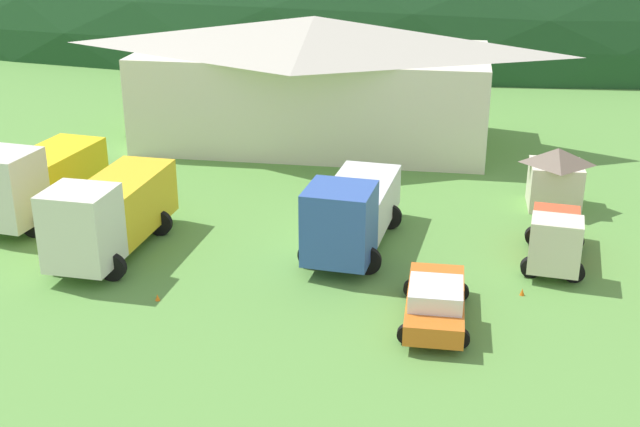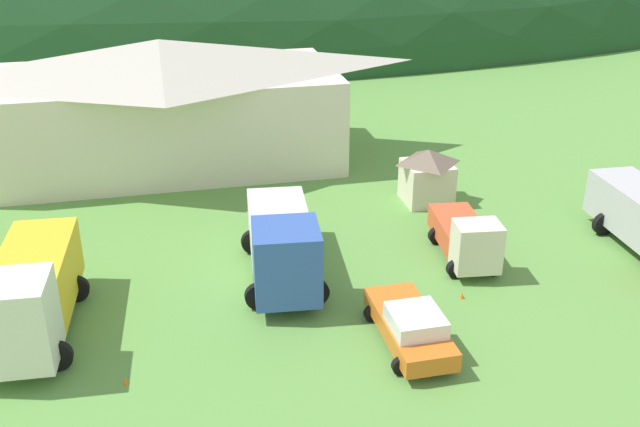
{
  "view_description": "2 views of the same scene",
  "coord_description": "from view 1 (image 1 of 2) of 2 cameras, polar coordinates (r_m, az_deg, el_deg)",
  "views": [
    {
      "loc": [
        4.41,
        -29.99,
        14.05
      ],
      "look_at": [
        -0.46,
        -0.18,
        2.04
      ],
      "focal_mm": 46.0,
      "sensor_mm": 36.0,
      "label": 1
    },
    {
      "loc": [
        -3.81,
        -25.25,
        15.4
      ],
      "look_at": [
        2.68,
        2.97,
        2.05
      ],
      "focal_mm": 40.61,
      "sensor_mm": 36.0,
      "label": 2
    }
  ],
  "objects": [
    {
      "name": "service_pickup_orange",
      "position": [
        28.62,
        8.03,
        -6.07
      ],
      "size": [
        2.41,
        4.97,
        1.66
      ],
      "rotation": [
        0.0,
        0.0,
        -1.57
      ],
      "color": "orange",
      "rests_on": "ground"
    },
    {
      "name": "box_truck_blue",
      "position": [
        33.67,
        2.21,
        0.17
      ],
      "size": [
        3.81,
        8.11,
        3.46
      ],
      "rotation": [
        0.0,
        0.0,
        -1.67
      ],
      "color": "#3356AD",
      "rests_on": "ground"
    },
    {
      "name": "heavy_rig_striped",
      "position": [
        34.25,
        -14.44,
        0.11
      ],
      "size": [
        3.56,
        7.7,
        3.6
      ],
      "rotation": [
        0.0,
        0.0,
        -1.63
      ],
      "color": "silver",
      "rests_on": "ground"
    },
    {
      "name": "forested_hill_backdrop",
      "position": [
        93.72,
        6.64,
        12.91
      ],
      "size": [
        146.42,
        60.0,
        38.88
      ],
      "primitive_type": "ellipsoid",
      "color": "#1E4723",
      "rests_on": "ground"
    },
    {
      "name": "traffic_cone_mid_row",
      "position": [
        31.46,
        13.87,
        -5.54
      ],
      "size": [
        0.36,
        0.36,
        0.54
      ],
      "primitive_type": "cone",
      "color": "orange",
      "rests_on": "ground"
    },
    {
      "name": "traffic_cone_near_pickup",
      "position": [
        30.76,
        -11.22,
        -5.95
      ],
      "size": [
        0.36,
        0.36,
        0.49
      ],
      "primitive_type": "cone",
      "color": "orange",
      "rests_on": "ground"
    },
    {
      "name": "ground_plane",
      "position": [
        33.41,
        0.83,
        -3.19
      ],
      "size": [
        200.0,
        200.0,
        0.0
      ],
      "primitive_type": "plane",
      "color": "#5B9342"
    },
    {
      "name": "flatbed_truck_yellow",
      "position": [
        39.11,
        -19.21,
        2.3
      ],
      "size": [
        3.91,
        7.67,
        3.71
      ],
      "rotation": [
        0.0,
        0.0,
        -1.7
      ],
      "color": "silver",
      "rests_on": "ground"
    },
    {
      "name": "depot_building",
      "position": [
        48.26,
        -0.39,
        9.39
      ],
      "size": [
        21.38,
        10.22,
        7.34
      ],
      "color": "silver",
      "rests_on": "ground"
    },
    {
      "name": "light_truck_cream",
      "position": [
        33.83,
        16.04,
        -1.63
      ],
      "size": [
        2.78,
        5.44,
        2.48
      ],
      "rotation": [
        0.0,
        0.0,
        -1.69
      ],
      "color": "beige",
      "rests_on": "ground"
    },
    {
      "name": "play_shed_cream",
      "position": [
        39.91,
        16.07,
        2.46
      ],
      "size": [
        2.55,
        2.52,
        2.89
      ],
      "color": "beige",
      "rests_on": "ground"
    }
  ]
}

